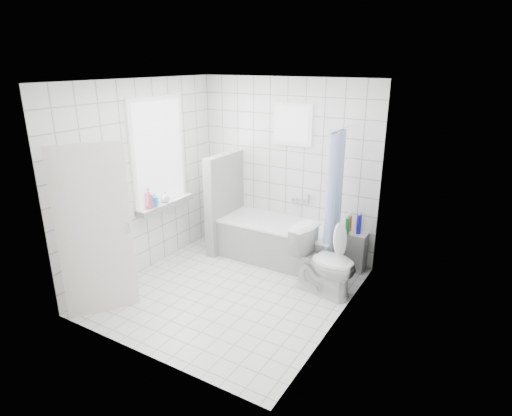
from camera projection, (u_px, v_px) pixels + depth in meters
The scene contains 19 objects.
ground at pixel (231, 290), 5.51m from camera, with size 3.00×3.00×0.00m, color white.
ceiling at pixel (227, 80), 4.66m from camera, with size 3.00×3.00×0.00m, color white.
wall_back at pixel (286, 168), 6.31m from camera, with size 2.80×0.02×2.60m, color white.
wall_front at pixel (137, 237), 3.87m from camera, with size 2.80×0.02×2.60m, color white.
wall_left at pixel (143, 179), 5.76m from camera, with size 0.02×3.00×2.60m, color white.
wall_right at pixel (342, 215), 4.41m from camera, with size 0.02×3.00×2.60m, color white.
window_left at pixel (159, 153), 5.88m from camera, with size 0.01×0.90×1.40m, color white.
window_back at pixel (292, 125), 6.01m from camera, with size 0.50×0.01×0.50m, color white.
window_sill at pixel (166, 204), 6.10m from camera, with size 0.18×1.02×0.08m, color white.
door at pixel (95, 232), 4.75m from camera, with size 0.04×0.80×2.00m, color silver.
bathtub at pixel (281, 242), 6.27m from camera, with size 1.77×0.77×0.58m.
partition_wall at pixel (225, 202), 6.54m from camera, with size 0.15×0.85×1.50m, color white.
tiled_ledge at pixel (351, 251), 6.01m from camera, with size 0.40×0.24×0.55m, color white.
toilet at pixel (325, 262), 5.35m from camera, with size 0.47×0.83×0.85m, color white.
curtain_rod at pixel (341, 129), 5.29m from camera, with size 0.02×0.02×0.80m, color silver.
shower_curtain at pixel (333, 201), 5.48m from camera, with size 0.14×0.48×1.78m, color #4963D6, non-canonical shape.
tub_faucet at pixel (298, 200), 6.31m from camera, with size 0.18×0.06×0.06m, color silver.
sill_bottles at pixel (156, 198), 5.90m from camera, with size 0.14×0.44×0.28m.
ledge_bottles at pixel (352, 225), 5.87m from camera, with size 0.21×0.19×0.28m.
Camera 1 is at (2.75, -4.02, 2.81)m, focal length 30.00 mm.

